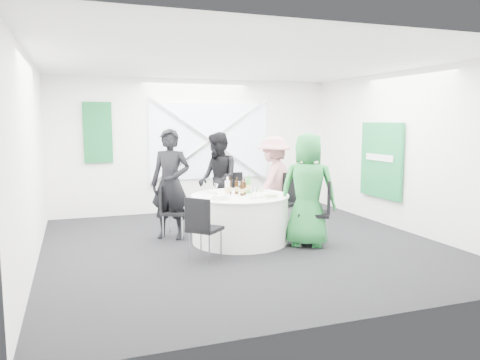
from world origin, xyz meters
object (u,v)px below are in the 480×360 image
object	(u,v)px
chair_front_right	(320,207)
chair_front_left	(202,224)
person_woman_pink	(274,182)
clear_water_bottle	(227,189)
chair_back	(232,195)
person_man_back_left	(171,184)
person_man_back	(218,179)
banquet_table	(240,218)
chair_back_right	(284,198)
green_water_bottle	(248,186)
person_woman_green	(308,190)
chair_back_left	(171,208)

from	to	relation	value
chair_front_right	chair_front_left	xyz separation A→B (m)	(-1.94, -0.20, -0.08)
person_woman_pink	clear_water_bottle	world-z (taller)	person_woman_pink
chair_back	chair_front_right	size ratio (longest dim) A/B	0.97
person_man_back_left	person_man_back	distance (m)	1.16
banquet_table	chair_back_right	bearing A→B (deg)	22.77
chair_back_right	green_water_bottle	size ratio (longest dim) A/B	3.35
banquet_table	person_woman_pink	xyz separation A→B (m)	(0.90, 0.73, 0.45)
banquet_table	chair_back	bearing A→B (deg)	78.23
chair_back_right	person_woman_pink	bearing A→B (deg)	167.31
person_man_back_left	person_man_back	bearing A→B (deg)	62.22
banquet_table	person_woman_green	xyz separation A→B (m)	(0.90, -0.58, 0.50)
chair_front_right	chair_front_left	world-z (taller)	chair_front_right
person_woman_pink	person_woman_green	world-z (taller)	person_woman_green
person_woman_pink	person_woman_green	size ratio (longest dim) A/B	0.95
person_woman_pink	person_woman_green	xyz separation A→B (m)	(0.00, -1.30, 0.05)
chair_back	chair_front_left	distance (m)	2.16
person_man_back_left	person_man_back	xyz separation A→B (m)	(0.99, 0.60, -0.04)
person_woman_pink	chair_back_left	bearing A→B (deg)	-35.35
chair_back_left	person_man_back_left	distance (m)	0.39
chair_back_left	person_man_back_left	bearing A→B (deg)	-149.58
chair_back_left	chair_front_right	distance (m)	2.43
person_man_back	person_woman_green	size ratio (longest dim) A/B	0.99
chair_back	chair_back_left	distance (m)	1.30
chair_back_right	person_man_back_left	bearing A→B (deg)	-118.35
chair_back_right	person_woman_pink	size ratio (longest dim) A/B	0.61
person_man_back_left	person_man_back	size ratio (longest dim) A/B	1.04
chair_back_left	person_woman_pink	distance (m)	1.92
person_woman_green	clear_water_bottle	size ratio (longest dim) A/B	5.66
green_water_bottle	clear_water_bottle	size ratio (longest dim) A/B	0.98
person_man_back_left	person_woman_green	size ratio (longest dim) A/B	1.03
person_man_back_left	chair_back_right	bearing A→B (deg)	25.28
chair_front_right	person_woman_green	world-z (taller)	person_woman_green
person_man_back	clear_water_bottle	xyz separation A→B (m)	(-0.24, -1.29, 0.02)
person_woman_green	person_woman_pink	bearing A→B (deg)	-57.32
chair_front_left	chair_back	bearing A→B (deg)	-73.67
banquet_table	chair_back_right	distance (m)	1.06
person_woman_pink	green_water_bottle	world-z (taller)	person_woman_pink
chair_front_left	clear_water_bottle	size ratio (longest dim) A/B	2.89
person_woman_green	clear_water_bottle	world-z (taller)	person_woman_green
banquet_table	person_woman_pink	size ratio (longest dim) A/B	0.94
person_man_back_left	chair_back_left	bearing A→B (deg)	119.69
chair_back_right	chair_front_left	size ratio (longest dim) A/B	1.14
green_water_bottle	clear_water_bottle	xyz separation A→B (m)	(-0.42, -0.20, 0.00)
chair_back_right	person_woman_green	world-z (taller)	person_woman_green
chair_back	chair_back_right	bearing A→B (deg)	-29.89
chair_back_right	banquet_table	bearing A→B (deg)	-90.00
chair_back	green_water_bottle	bearing A→B (deg)	-80.66
chair_back	chair_front_right	world-z (taller)	chair_front_right
chair_front_right	person_man_back	world-z (taller)	person_man_back
chair_back_left	chair_back_right	size ratio (longest dim) A/B	0.86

